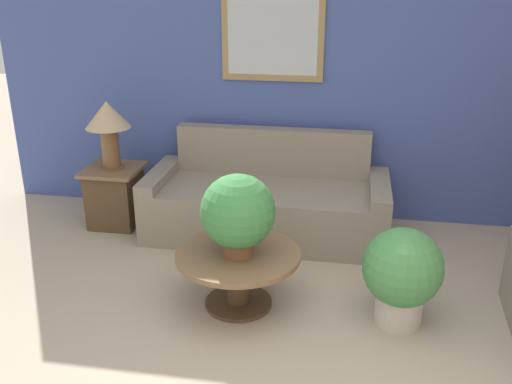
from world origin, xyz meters
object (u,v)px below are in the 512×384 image
Objects in this scene: table_lamp at (108,122)px; potted_plant_floor at (402,273)px; couch_main at (267,203)px; potted_plant_on_table at (238,213)px; side_table at (115,196)px; coffee_table at (238,267)px.

table_lamp is 0.90× the size of potted_plant_floor.
couch_main is 1.41m from potted_plant_on_table.
coffee_table is at bearing -39.83° from side_table.
couch_main reaches higher than coffee_table.
table_lamp is at bearing 154.57° from potted_plant_floor.
coffee_table is (-0.02, -1.30, 0.02)m from couch_main.
potted_plant_on_table is (1.50, -1.27, 0.48)m from side_table.
coffee_table is 1.27× the size of potted_plant_floor.
coffee_table is at bearing 178.71° from potted_plant_floor.
coffee_table is 1.42× the size of table_lamp.
potted_plant_floor reaches higher than coffee_table.
coffee_table is 1.18m from potted_plant_floor.
potted_plant_on_table is (0.01, -0.04, 0.45)m from coffee_table.
table_lamp reaches higher than potted_plant_floor.
table_lamp reaches higher than couch_main.
coffee_table is 1.57× the size of side_table.
couch_main is 3.44× the size of table_lamp.
side_table is 0.74m from table_lamp.
couch_main is 1.68m from table_lamp.
side_table is at bearing -90.00° from table_lamp.
coffee_table is 1.51× the size of potted_plant_on_table.
table_lamp reaches higher than side_table.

